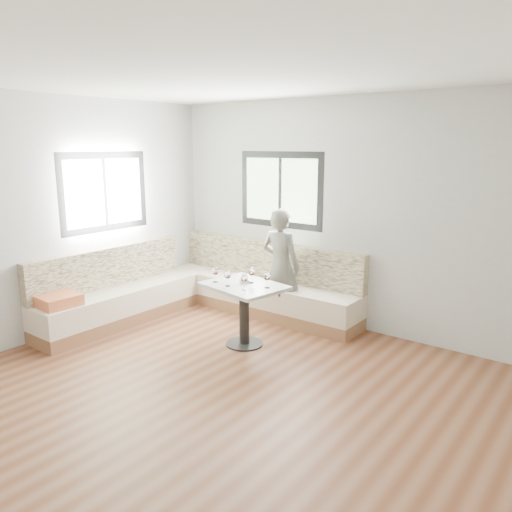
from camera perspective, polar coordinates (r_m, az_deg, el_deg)
The scene contains 10 objects.
room at distance 4.28m, azimuth -6.65°, elevation 1.48°, with size 5.01×5.01×2.81m.
banquette at distance 6.64m, azimuth -6.58°, elevation -4.11°, with size 2.90×2.80×0.95m.
table at distance 5.61m, azimuth -1.37°, elevation -5.02°, with size 0.97×0.81×0.71m.
person at distance 6.30m, azimuth 2.85°, elevation -1.16°, with size 0.54×0.35×1.47m, color #626158.
olive_ramekin at distance 5.61m, azimuth -1.35°, elevation -2.86°, with size 0.11×0.11×0.04m.
wine_glass_a at distance 5.63m, azimuth -4.67°, elevation -1.77°, with size 0.08×0.08×0.18m.
wine_glass_b at distance 5.47m, azimuth -3.26°, elevation -2.19°, with size 0.08×0.08×0.18m.
wine_glass_c at distance 5.32m, azimuth -1.34°, elevation -2.58°, with size 0.08×0.08×0.18m.
wine_glass_d at distance 5.58m, azimuth -0.51°, elevation -1.86°, with size 0.08×0.08×0.18m.
wine_glass_e at distance 5.39m, azimuth 1.25°, elevation -2.38°, with size 0.08×0.08×0.18m.
Camera 1 is at (2.86, -2.93, 2.23)m, focal length 35.00 mm.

